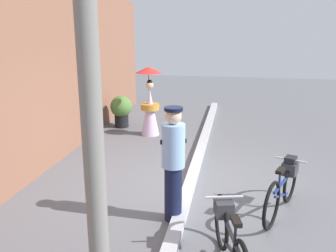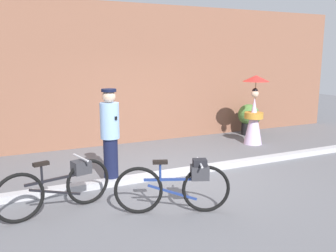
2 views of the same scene
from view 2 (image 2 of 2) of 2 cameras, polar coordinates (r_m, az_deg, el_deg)
ground_plane at (r=7.16m, az=0.88°, el=-7.84°), size 30.00×30.00×0.00m
building_wall at (r=9.72m, az=-7.35°, el=7.98°), size 14.00×0.40×3.63m
sidewalk_curb at (r=7.14m, az=0.88°, el=-7.39°), size 14.00×0.20×0.12m
bicycle_near_officer at (r=5.71m, az=-16.62°, el=-8.84°), size 1.74×0.58×0.82m
bicycle_far_side at (r=5.43m, az=1.63°, el=-9.19°), size 1.62×0.72×0.82m
person_officer at (r=6.58m, az=-9.08°, el=-1.22°), size 0.34×0.37×1.74m
person_with_parasol at (r=9.80m, az=13.37°, el=2.18°), size 0.69×0.69×1.81m
potted_plant_by_door at (r=10.97m, az=12.63°, el=1.34°), size 0.63×0.62×0.91m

